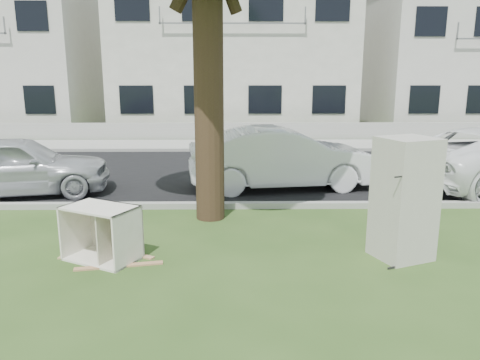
{
  "coord_description": "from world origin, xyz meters",
  "views": [
    {
      "loc": [
        0.07,
        -6.81,
        2.72
      ],
      "look_at": [
        0.15,
        0.6,
        1.02
      ],
      "focal_mm": 35.0,
      "sensor_mm": 36.0,
      "label": 1
    }
  ],
  "objects_px": {
    "cabinet": "(101,233)",
    "car_left": "(16,166)",
    "fridge": "(404,199)",
    "car_center": "(283,158)"
  },
  "relations": [
    {
      "from": "cabinet",
      "to": "car_left",
      "type": "bearing_deg",
      "value": 155.24
    },
    {
      "from": "cabinet",
      "to": "car_left",
      "type": "relative_size",
      "value": 0.26
    },
    {
      "from": "fridge",
      "to": "cabinet",
      "type": "height_order",
      "value": "fridge"
    },
    {
      "from": "fridge",
      "to": "cabinet",
      "type": "relative_size",
      "value": 1.74
    },
    {
      "from": "car_center",
      "to": "car_left",
      "type": "distance_m",
      "value": 6.1
    },
    {
      "from": "fridge",
      "to": "cabinet",
      "type": "bearing_deg",
      "value": 158.79
    },
    {
      "from": "car_center",
      "to": "car_left",
      "type": "xyz_separation_m",
      "value": [
        -6.07,
        -0.62,
        -0.05
      ]
    },
    {
      "from": "fridge",
      "to": "car_left",
      "type": "relative_size",
      "value": 0.45
    },
    {
      "from": "cabinet",
      "to": "car_center",
      "type": "height_order",
      "value": "car_center"
    },
    {
      "from": "car_left",
      "to": "cabinet",
      "type": "bearing_deg",
      "value": -154.34
    }
  ]
}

